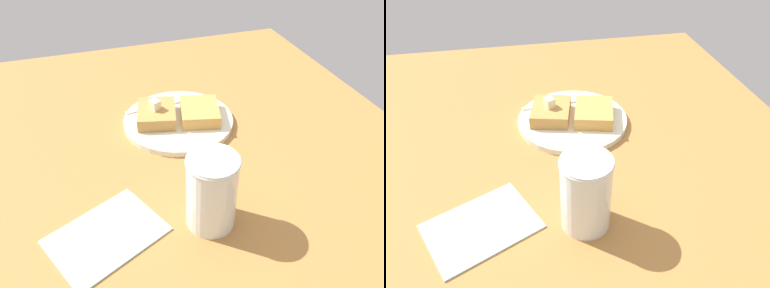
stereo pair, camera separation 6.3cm
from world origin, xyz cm
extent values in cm
cube|color=#A06C35|center=(0.00, 0.00, 1.23)|extent=(105.48, 105.48, 2.47)
cylinder|color=silver|center=(9.94, 11.09, 3.07)|extent=(21.96, 21.96, 1.19)
torus|color=brown|center=(9.94, 11.09, 3.26)|extent=(21.96, 21.96, 0.80)
cube|color=#B07E3F|center=(5.78, 12.11, 4.94)|extent=(9.35, 10.60, 2.56)
cube|color=#C69044|center=(14.10, 10.07, 4.94)|extent=(9.35, 10.60, 2.56)
cube|color=#F2E8B2|center=(5.51, 11.99, 7.18)|extent=(2.34, 2.44, 1.90)
cube|color=silver|center=(5.10, 16.71, 3.84)|extent=(10.02, 2.49, 0.36)
cube|color=silver|center=(11.42, 17.73, 3.84)|extent=(3.12, 2.62, 0.36)
cube|color=silver|center=(14.25, 19.03, 3.84)|extent=(3.21, 0.83, 0.36)
cube|color=silver|center=(14.34, 18.49, 3.84)|extent=(3.21, 0.83, 0.36)
cube|color=silver|center=(14.42, 17.94, 3.84)|extent=(3.21, 0.83, 0.36)
cube|color=silver|center=(14.51, 17.40, 3.84)|extent=(3.21, 0.83, 0.36)
cylinder|color=#361705|center=(7.15, -14.92, 7.50)|extent=(6.65, 6.65, 10.05)
cylinder|color=silver|center=(7.15, -14.92, 8.38)|extent=(7.22, 7.22, 11.83)
torus|color=silver|center=(7.15, -14.92, 13.85)|extent=(7.43, 7.43, 0.50)
cube|color=silver|center=(-7.98, -13.05, 2.62)|extent=(18.58, 16.60, 0.30)
camera|label=1|loc=(-7.09, -49.41, 45.47)|focal=35.00mm
camera|label=2|loc=(-0.99, -51.00, 45.47)|focal=35.00mm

